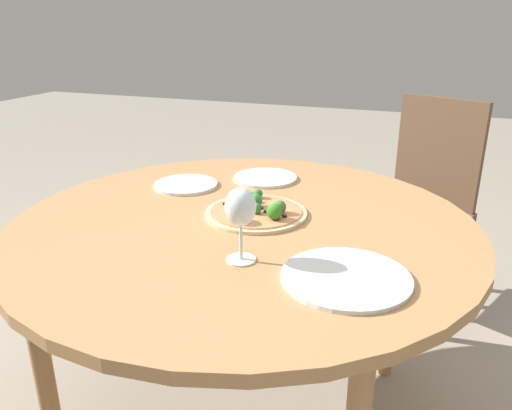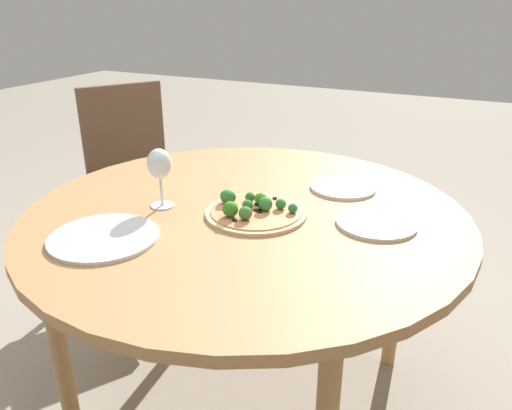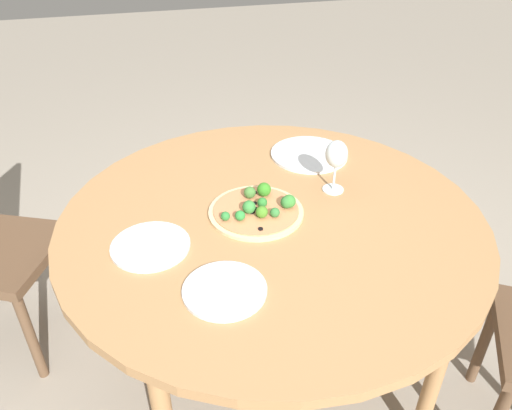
{
  "view_description": "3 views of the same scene",
  "coord_description": "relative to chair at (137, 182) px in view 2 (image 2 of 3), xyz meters",
  "views": [
    {
      "loc": [
        0.47,
        -1.19,
        1.23
      ],
      "look_at": [
        0.02,
        0.04,
        0.74
      ],
      "focal_mm": 35.0,
      "sensor_mm": 36.0,
      "label": 1
    },
    {
      "loc": [
        1.18,
        0.61,
        1.29
      ],
      "look_at": [
        0.02,
        0.04,
        0.74
      ],
      "focal_mm": 35.0,
      "sensor_mm": 36.0,
      "label": 2
    },
    {
      "loc": [
        -1.18,
        0.36,
        1.57
      ],
      "look_at": [
        0.02,
        0.04,
        0.74
      ],
      "focal_mm": 35.0,
      "sensor_mm": 36.0,
      "label": 3
    }
  ],
  "objects": [
    {
      "name": "plate_far",
      "position": [
        0.45,
        1.2,
        0.22
      ],
      "size": [
        0.22,
        0.22,
        0.01
      ],
      "color": "silver",
      "rests_on": "dining_table"
    },
    {
      "name": "dining_table",
      "position": [
        0.51,
        0.83,
        0.16
      ],
      "size": [
        1.28,
        1.28,
        0.71
      ],
      "color": "#A87A4C",
      "rests_on": "ground_plane"
    },
    {
      "name": "ground_plane",
      "position": [
        0.51,
        0.83,
        -0.49
      ],
      "size": [
        12.0,
        12.0,
        0.0
      ],
      "primitive_type": "plane",
      "color": "gray"
    },
    {
      "name": "wine_glass",
      "position": [
        0.6,
        0.6,
        0.34
      ],
      "size": [
        0.07,
        0.07,
        0.18
      ],
      "color": "silver",
      "rests_on": "dining_table"
    },
    {
      "name": "plate_near",
      "position": [
        0.22,
        1.03,
        0.22
      ],
      "size": [
        0.21,
        0.21,
        0.01
      ],
      "color": "silver",
      "rests_on": "dining_table"
    },
    {
      "name": "plate_side",
      "position": [
        0.84,
        0.59,
        0.22
      ],
      "size": [
        0.28,
        0.28,
        0.01
      ],
      "color": "silver",
      "rests_on": "dining_table"
    },
    {
      "name": "pizza",
      "position": [
        0.53,
        0.87,
        0.23
      ],
      "size": [
        0.29,
        0.29,
        0.06
      ],
      "color": "#DBBC89",
      "rests_on": "dining_table"
    },
    {
      "name": "chair",
      "position": [
        0.0,
        0.0,
        0.0
      ],
      "size": [
        0.55,
        0.55,
        0.92
      ],
      "rotation": [
        0.0,
        0.0,
        -3.69
      ],
      "color": "brown",
      "rests_on": "ground_plane"
    }
  ]
}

